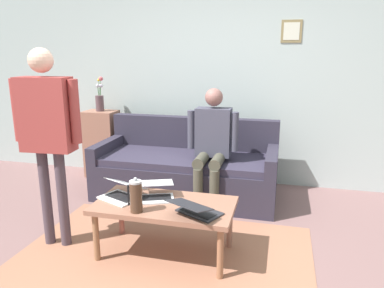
% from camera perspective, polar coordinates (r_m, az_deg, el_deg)
% --- Properties ---
extents(ground_plane, '(7.68, 7.68, 0.00)m').
position_cam_1_polar(ground_plane, '(3.00, -3.21, -18.96)').
color(ground_plane, '#7C5958').
extents(area_rug, '(2.41, 1.70, 0.01)m').
position_cam_1_polar(area_rug, '(3.12, -4.79, -17.55)').
color(area_rug, '#9D654C').
rests_on(area_rug, ground_plane).
extents(back_wall, '(7.04, 0.11, 2.70)m').
position_cam_1_polar(back_wall, '(4.67, 4.78, 10.54)').
color(back_wall, '#ACB9B8').
rests_on(back_wall, ground_plane).
extents(couch, '(2.06, 0.88, 0.88)m').
position_cam_1_polar(couch, '(4.26, -0.83, -4.13)').
color(couch, '#2D2837').
rests_on(couch, ground_plane).
extents(coffee_table, '(1.13, 0.59, 0.45)m').
position_cam_1_polar(coffee_table, '(3.01, -4.32, -10.13)').
color(coffee_table, '#95614C').
rests_on(coffee_table, ground_plane).
extents(laptop_left, '(0.37, 0.39, 0.13)m').
position_cam_1_polar(laptop_left, '(3.08, -5.58, -7.68)').
color(laptop_left, silver).
rests_on(laptop_left, coffee_table).
extents(laptop_center, '(0.44, 0.43, 0.13)m').
position_cam_1_polar(laptop_center, '(2.77, 0.61, -10.27)').
color(laptop_center, '#28282D').
rests_on(laptop_center, coffee_table).
extents(laptop_right, '(0.41, 0.40, 0.16)m').
position_cam_1_polar(laptop_right, '(3.13, -10.94, -7.51)').
color(laptop_right, silver).
rests_on(laptop_right, coffee_table).
extents(french_press, '(0.12, 0.10, 0.28)m').
position_cam_1_polar(french_press, '(2.82, -8.79, -8.10)').
color(french_press, '#4C3323').
rests_on(french_press, coffee_table).
extents(side_shelf, '(0.42, 0.32, 0.89)m').
position_cam_1_polar(side_shelf, '(5.05, -13.92, 0.05)').
color(side_shelf, '#96614D').
rests_on(side_shelf, ground_plane).
extents(flower_vase, '(0.11, 0.11, 0.45)m').
position_cam_1_polar(flower_vase, '(4.95, -14.28, 6.85)').
color(flower_vase, brown).
rests_on(flower_vase, side_shelf).
extents(person_standing, '(0.59, 0.22, 1.68)m').
position_cam_1_polar(person_standing, '(3.18, -21.82, 2.95)').
color(person_standing, '#4A3C46').
rests_on(person_standing, ground_plane).
extents(person_seated, '(0.55, 0.51, 1.28)m').
position_cam_1_polar(person_seated, '(3.85, 3.14, 0.44)').
color(person_seated, '#494639').
rests_on(person_seated, ground_plane).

